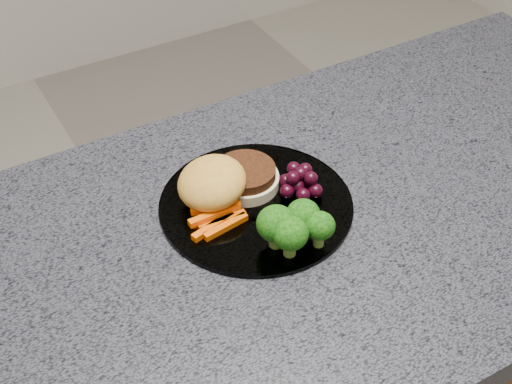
# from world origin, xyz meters

# --- Properties ---
(countertop) EXTENTS (1.20, 0.60, 0.04)m
(countertop) POSITION_xyz_m (0.00, 0.00, 0.88)
(countertop) COLOR #484851
(countertop) RESTS_ON island_cabinet
(plate) EXTENTS (0.26, 0.26, 0.01)m
(plate) POSITION_xyz_m (-0.09, 0.05, 0.90)
(plate) COLOR white
(plate) RESTS_ON countertop
(burger) EXTENTS (0.16, 0.11, 0.05)m
(burger) POSITION_xyz_m (-0.12, 0.09, 0.93)
(burger) COLOR beige
(burger) RESTS_ON plate
(carrot_sticks) EXTENTS (0.08, 0.05, 0.02)m
(carrot_sticks) POSITION_xyz_m (-0.15, 0.05, 0.91)
(carrot_sticks) COLOR #EE5703
(carrot_sticks) RESTS_ON plate
(broccoli) EXTENTS (0.09, 0.07, 0.06)m
(broccoli) POSITION_xyz_m (-0.09, -0.04, 0.94)
(broccoli) COLOR olive
(broccoli) RESTS_ON plate
(grape_bunch) EXTENTS (0.06, 0.06, 0.03)m
(grape_bunch) POSITION_xyz_m (-0.02, 0.05, 0.92)
(grape_bunch) COLOR black
(grape_bunch) RESTS_ON plate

